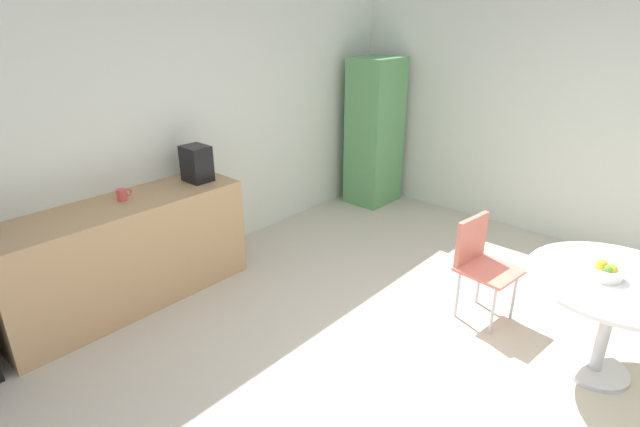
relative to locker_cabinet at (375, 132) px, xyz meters
The scene contains 11 objects.
ground_plane 3.72m from the locker_cabinet, 135.00° to the right, with size 6.00×6.00×0.00m, color beige.
wall_back 2.62m from the locker_cabinet, 169.99° to the left, with size 6.00×0.10×2.60m, color silver.
wall_side_right 2.62m from the locker_cabinet, 79.99° to the right, with size 0.10×6.00×2.60m, color silver.
counter_block 3.37m from the locker_cabinet, behind, with size 2.03×0.60×0.90m, color tan.
locker_cabinet is the anchor object (origin of this frame).
round_table 3.56m from the locker_cabinet, 118.02° to the right, with size 1.10×1.10×0.74m.
chair_coral 2.69m from the locker_cabinet, 125.62° to the right, with size 0.47×0.47×0.83m.
fruit_bowl 3.50m from the locker_cabinet, 119.30° to the right, with size 0.21×0.21×0.13m.
mug_white 3.27m from the locker_cabinet, behind, with size 0.13×0.08×0.09m.
mug_green 2.63m from the locker_cabinet, behind, with size 0.13×0.08×0.09m.
coffee_maker 2.57m from the locker_cabinet, behind, with size 0.20×0.24×0.32m, color black.
Camera 1 is at (-2.43, -0.98, 2.34)m, focal length 27.67 mm.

